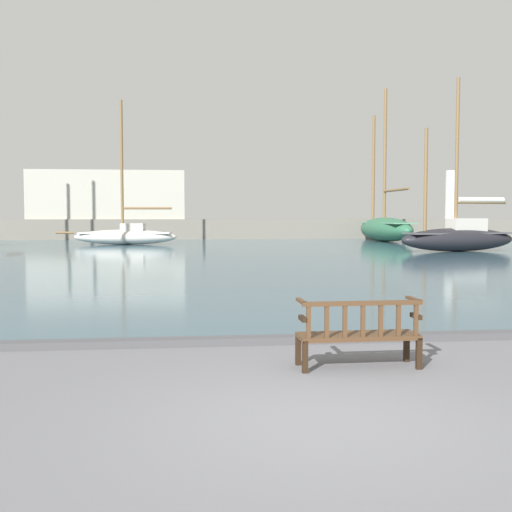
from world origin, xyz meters
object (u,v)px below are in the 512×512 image
(park_bench, at_px, (359,333))
(sailboat_far_starboard, at_px, (126,235))
(sailboat_nearest_port, at_px, (459,236))
(sailboat_far_port, at_px, (385,228))

(park_bench, xyz_separation_m, sailboat_far_starboard, (-6.13, 35.33, 0.27))
(park_bench, height_order, sailboat_nearest_port, sailboat_nearest_port)
(sailboat_far_port, relative_size, sailboat_far_starboard, 1.19)
(sailboat_nearest_port, height_order, sailboat_far_port, sailboat_far_port)
(park_bench, bearing_deg, sailboat_far_port, 71.66)
(park_bench, bearing_deg, sailboat_far_starboard, 99.84)
(park_bench, height_order, sailboat_far_port, sailboat_far_port)
(park_bench, distance_m, sailboat_far_starboard, 35.86)
(sailboat_nearest_port, relative_size, sailboat_far_port, 0.81)
(sailboat_far_port, xyz_separation_m, sailboat_far_starboard, (-18.95, -3.35, -0.38))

